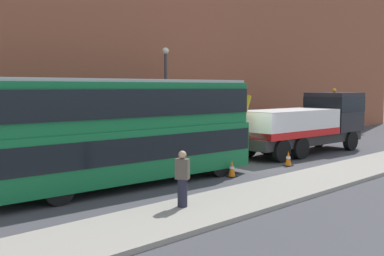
% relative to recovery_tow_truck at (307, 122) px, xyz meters
% --- Properties ---
extents(ground_plane, '(120.00, 120.00, 0.00)m').
position_rel_recovery_tow_truck_xyz_m(ground_plane, '(-6.07, -0.44, -1.76)').
color(ground_plane, '#424247').
extents(near_kerb, '(60.00, 2.80, 0.15)m').
position_rel_recovery_tow_truck_xyz_m(near_kerb, '(-6.07, -4.64, -1.68)').
color(near_kerb, gray).
rests_on(near_kerb, ground_plane).
extents(building_facade, '(60.00, 1.50, 16.00)m').
position_rel_recovery_tow_truck_xyz_m(building_facade, '(-6.07, 6.44, 6.31)').
color(building_facade, '#935138').
rests_on(building_facade, ground_plane).
extents(recovery_tow_truck, '(10.20, 3.13, 3.67)m').
position_rel_recovery_tow_truck_xyz_m(recovery_tow_truck, '(0.00, 0.00, 0.00)').
color(recovery_tow_truck, '#2D2D2D').
rests_on(recovery_tow_truck, ground_plane).
extents(double_decker_bus, '(11.14, 3.15, 4.06)m').
position_rel_recovery_tow_truck_xyz_m(double_decker_bus, '(-12.65, 0.03, 0.47)').
color(double_decker_bus, '#146B38').
rests_on(double_decker_bus, ground_plane).
extents(pedestrian_onlooker, '(0.42, 0.48, 1.71)m').
position_rel_recovery_tow_truck_xyz_m(pedestrian_onlooker, '(-13.68, -4.15, -0.77)').
color(pedestrian_onlooker, '#232333').
rests_on(pedestrian_onlooker, near_kerb).
extents(traffic_cone_near_bus, '(0.36, 0.36, 0.72)m').
position_rel_recovery_tow_truck_xyz_m(traffic_cone_near_bus, '(-8.52, -1.68, -1.42)').
color(traffic_cone_near_bus, orange).
rests_on(traffic_cone_near_bus, ground_plane).
extents(traffic_cone_midway, '(0.36, 0.36, 0.72)m').
position_rel_recovery_tow_truck_xyz_m(traffic_cone_midway, '(-4.54, -1.80, -1.42)').
color(traffic_cone_midway, orange).
rests_on(traffic_cone_midway, ground_plane).
extents(street_lamp, '(0.36, 0.36, 5.83)m').
position_rel_recovery_tow_truck_xyz_m(street_lamp, '(-7.00, 4.24, 1.71)').
color(street_lamp, '#38383D').
rests_on(street_lamp, ground_plane).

